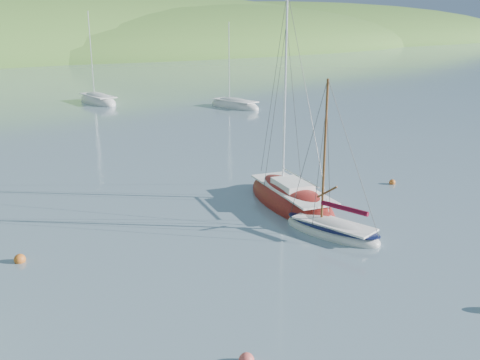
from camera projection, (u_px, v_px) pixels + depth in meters
ground at (333, 314)px, 18.98m from camera, size 700.00×700.00×0.00m
daysailer_white at (332, 230)px, 26.16m from camera, size 2.82×5.48×8.03m
sloop_red at (291, 201)px, 30.30m from camera, size 5.07×8.96×12.56m
distant_sloop_b at (98, 101)px, 68.10m from camera, size 3.06×8.60×12.25m
distant_sloop_d at (235, 106)px, 64.53m from camera, size 3.76×7.89×10.82m
mooring_buoys at (276, 273)px, 21.85m from camera, size 22.77×15.04×0.49m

